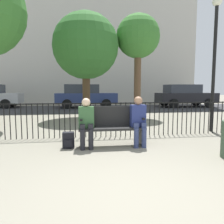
% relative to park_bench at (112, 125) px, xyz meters
% --- Properties ---
extents(ground_plane, '(80.00, 80.00, 0.00)m').
position_rel_park_bench_xyz_m(ground_plane, '(0.00, -2.41, -0.49)').
color(ground_plane, gray).
extents(park_bench, '(1.52, 0.45, 0.92)m').
position_rel_park_bench_xyz_m(park_bench, '(0.00, 0.00, 0.00)').
color(park_bench, black).
rests_on(park_bench, ground).
extents(seated_person_0, '(0.34, 0.39, 1.12)m').
position_rel_park_bench_xyz_m(seated_person_0, '(-0.59, -0.13, 0.14)').
color(seated_person_0, black).
rests_on(seated_person_0, ground).
extents(seated_person_1, '(0.34, 0.39, 1.15)m').
position_rel_park_bench_xyz_m(seated_person_1, '(0.61, -0.13, 0.16)').
color(seated_person_1, navy).
rests_on(seated_person_1, ground).
extents(backpack, '(0.26, 0.23, 0.36)m').
position_rel_park_bench_xyz_m(backpack, '(-0.99, -0.08, -0.31)').
color(backpack, black).
rests_on(backpack, ground).
extents(fence_railing, '(9.01, 0.03, 0.95)m').
position_rel_park_bench_xyz_m(fence_railing, '(-0.02, 0.97, 0.07)').
color(fence_railing, black).
rests_on(fence_railing, ground).
extents(tree_1, '(2.03, 2.03, 4.78)m').
position_rel_park_bench_xyz_m(tree_1, '(1.99, 5.22, 3.19)').
color(tree_1, brown).
rests_on(tree_1, ground).
extents(tree_3, '(2.98, 2.98, 4.74)m').
position_rel_park_bench_xyz_m(tree_3, '(-0.44, 5.17, 2.74)').
color(tree_3, '#4C3823').
rests_on(tree_3, ground).
extents(lamp_post, '(0.28, 0.28, 4.05)m').
position_rel_park_bench_xyz_m(lamp_post, '(3.34, 1.28, 2.15)').
color(lamp_post, black).
rests_on(lamp_post, ground).
extents(street_surface, '(24.00, 6.00, 0.01)m').
position_rel_park_bench_xyz_m(street_surface, '(0.00, 9.59, -0.48)').
color(street_surface, '#333335').
rests_on(street_surface, ground).
extents(parked_car_0, '(4.20, 1.94, 1.62)m').
position_rel_park_bench_xyz_m(parked_car_0, '(6.81, 10.01, 0.36)').
color(parked_car_0, black).
rests_on(parked_car_0, ground).
extents(parked_car_1, '(4.20, 1.94, 1.62)m').
position_rel_park_bench_xyz_m(parked_car_1, '(-0.39, 10.46, 0.36)').
color(parked_car_1, navy).
rests_on(parked_car_1, ground).
extents(building_facade, '(20.00, 6.00, 17.52)m').
position_rel_park_bench_xyz_m(building_facade, '(0.00, 17.59, 8.27)').
color(building_facade, beige).
rests_on(building_facade, ground).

